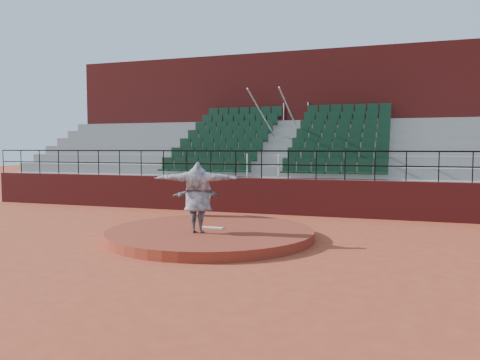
{
  "coord_description": "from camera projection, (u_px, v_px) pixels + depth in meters",
  "views": [
    {
      "loc": [
        4.65,
        -11.48,
        2.43
      ],
      "look_at": [
        0.0,
        2.5,
        1.4
      ],
      "focal_mm": 35.0,
      "sensor_mm": 36.0,
      "label": 1
    }
  ],
  "objects": [
    {
      "name": "seating_deck",
      "position": [
        284.0,
        170.0,
        20.57
      ],
      "size": [
        24.0,
        5.97,
        4.63
      ],
      "color": "gray",
      "rests_on": "ground"
    },
    {
      "name": "press_box_facade",
      "position": [
        302.0,
        126.0,
        24.17
      ],
      "size": [
        24.0,
        3.0,
        7.1
      ],
      "primitive_type": "cube",
      "color": "maroon",
      "rests_on": "ground"
    },
    {
      "name": "wall_railing",
      "position": [
        262.0,
        158.0,
        17.09
      ],
      "size": [
        24.04,
        0.05,
        1.03
      ],
      "color": "black",
      "rests_on": "boundary_wall"
    },
    {
      "name": "pitchers_mound",
      "position": [
        211.0,
        234.0,
        12.49
      ],
      "size": [
        5.5,
        5.5,
        0.25
      ],
      "primitive_type": "cylinder",
      "color": "maroon",
      "rests_on": "ground"
    },
    {
      "name": "pitching_rubber",
      "position": [
        213.0,
        228.0,
        12.62
      ],
      "size": [
        0.6,
        0.15,
        0.03
      ],
      "primitive_type": "cube",
      "color": "white",
      "rests_on": "pitchers_mound"
    },
    {
      "name": "fielder",
      "position": [
        197.0,
        198.0,
        14.94
      ],
      "size": [
        1.54,
        1.24,
        1.64
      ],
      "primitive_type": "imported",
      "rotation": [
        0.0,
        0.0,
        3.72
      ],
      "color": "black",
      "rests_on": "ground"
    },
    {
      "name": "ground",
      "position": [
        211.0,
        238.0,
        12.5
      ],
      "size": [
        90.0,
        90.0,
        0.0
      ],
      "primitive_type": "plane",
      "color": "#AE4327",
      "rests_on": "ground"
    },
    {
      "name": "pitcher",
      "position": [
        198.0,
        197.0,
        11.94
      ],
      "size": [
        2.3,
        1.01,
        1.81
      ],
      "primitive_type": "imported",
      "rotation": [
        0.0,
        0.0,
        3.33
      ],
      "color": "black",
      "rests_on": "pitchers_mound"
    },
    {
      "name": "boundary_wall",
      "position": [
        261.0,
        196.0,
        17.18
      ],
      "size": [
        24.0,
        0.3,
        1.3
      ],
      "primitive_type": "cube",
      "color": "maroon",
      "rests_on": "ground"
    }
  ]
}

